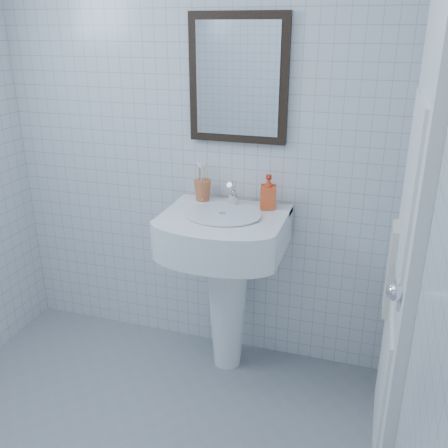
% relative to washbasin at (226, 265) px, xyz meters
% --- Properties ---
extents(wall_back, '(2.20, 0.02, 2.50)m').
position_rel_washbasin_xyz_m(wall_back, '(-0.24, 0.21, 0.62)').
color(wall_back, silver).
rests_on(wall_back, ground).
extents(wall_right, '(0.02, 2.40, 2.50)m').
position_rel_washbasin_xyz_m(wall_right, '(0.86, -0.99, 0.62)').
color(wall_right, silver).
rests_on(wall_right, ground).
extents(washbasin, '(0.61, 0.45, 0.94)m').
position_rel_washbasin_xyz_m(washbasin, '(0.00, 0.00, 0.00)').
color(washbasin, white).
rests_on(washbasin, ground).
extents(faucet, '(0.05, 0.12, 0.13)m').
position_rel_washbasin_xyz_m(faucet, '(-0.00, 0.11, 0.35)').
color(faucet, silver).
rests_on(faucet, washbasin).
extents(toothbrush_cup, '(0.11, 0.11, 0.11)m').
position_rel_washbasin_xyz_m(toothbrush_cup, '(-0.17, 0.12, 0.36)').
color(toothbrush_cup, '#C56237').
rests_on(toothbrush_cup, washbasin).
extents(soap_dispenser, '(0.09, 0.09, 0.17)m').
position_rel_washbasin_xyz_m(soap_dispenser, '(0.19, 0.11, 0.39)').
color(soap_dispenser, red).
rests_on(soap_dispenser, washbasin).
extents(wall_mirror, '(0.50, 0.04, 0.62)m').
position_rel_washbasin_xyz_m(wall_mirror, '(-0.00, 0.19, 0.92)').
color(wall_mirror, black).
rests_on(wall_mirror, wall_back).
extents(bathroom_door, '(0.04, 0.80, 2.00)m').
position_rel_washbasin_xyz_m(bathroom_door, '(0.84, -0.44, 0.37)').
color(bathroom_door, silver).
rests_on(bathroom_door, ground).
extents(towel_ring, '(0.01, 0.18, 0.18)m').
position_rel_washbasin_xyz_m(towel_ring, '(0.82, -0.30, 0.42)').
color(towel_ring, silver).
rests_on(towel_ring, wall_right).
extents(hand_towel, '(0.03, 0.16, 0.38)m').
position_rel_washbasin_xyz_m(hand_towel, '(0.80, -0.30, 0.24)').
color(hand_towel, silver).
rests_on(hand_towel, towel_ring).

